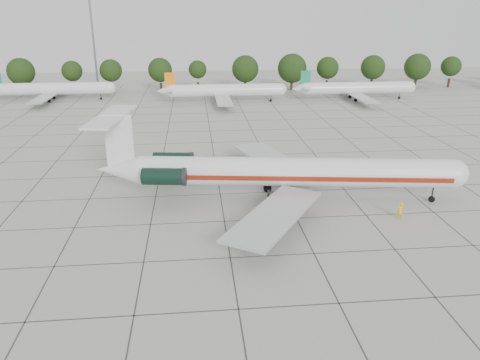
{
  "coord_description": "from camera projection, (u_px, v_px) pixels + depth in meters",
  "views": [
    {
      "loc": [
        -2.92,
        -46.38,
        22.0
      ],
      "look_at": [
        2.05,
        3.4,
        3.5
      ],
      "focal_mm": 35.0,
      "sensor_mm": 36.0,
      "label": 1
    }
  ],
  "objects": [
    {
      "name": "bg_airliner_b",
      "position": [
        53.0,
        89.0,
        116.43
      ],
      "size": [
        28.24,
        27.2,
        7.4
      ],
      "color": "silver",
      "rests_on": "ground"
    },
    {
      "name": "main_airliner",
      "position": [
        274.0,
        171.0,
        55.68
      ],
      "size": [
        44.05,
        34.44,
        10.37
      ],
      "rotation": [
        0.0,
        0.0,
        -0.14
      ],
      "color": "silver",
      "rests_on": "ground"
    },
    {
      "name": "floodlight_mast",
      "position": [
        93.0,
        37.0,
        129.29
      ],
      "size": [
        1.6,
        1.6,
        25.45
      ],
      "color": "slate",
      "rests_on": "ground"
    },
    {
      "name": "ground",
      "position": [
        224.0,
        221.0,
        51.19
      ],
      "size": [
        260.0,
        260.0,
        0.0
      ],
      "primitive_type": "plane",
      "color": "#A5A59E",
      "rests_on": "ground"
    },
    {
      "name": "apron_joints",
      "position": [
        217.0,
        175.0,
        65.18
      ],
      "size": [
        170.0,
        170.0,
        0.02
      ],
      "primitive_type": "cube",
      "color": "#383838",
      "rests_on": "ground"
    },
    {
      "name": "tree_line",
      "position": [
        160.0,
        70.0,
        127.35
      ],
      "size": [
        249.86,
        8.44,
        10.22
      ],
      "color": "#332114",
      "rests_on": "ground"
    },
    {
      "name": "bg_airliner_d",
      "position": [
        357.0,
        88.0,
        117.41
      ],
      "size": [
        28.24,
        27.2,
        7.4
      ],
      "color": "silver",
      "rests_on": "ground"
    },
    {
      "name": "ground_crew",
      "position": [
        400.0,
        211.0,
        51.37
      ],
      "size": [
        0.76,
        0.54,
        1.99
      ],
      "primitive_type": "imported",
      "rotation": [
        0.0,
        0.0,
        3.23
      ],
      "color": "yellow",
      "rests_on": "ground"
    },
    {
      "name": "bg_airliner_c",
      "position": [
        225.0,
        91.0,
        114.21
      ],
      "size": [
        28.24,
        27.2,
        7.4
      ],
      "color": "silver",
      "rests_on": "ground"
    }
  ]
}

